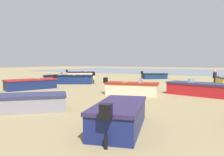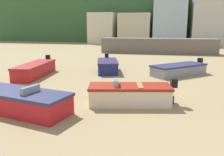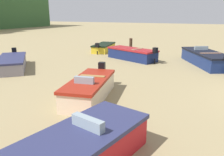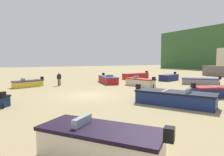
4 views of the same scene
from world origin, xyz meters
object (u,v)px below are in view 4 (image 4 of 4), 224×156
Objects in this scene: boat_cream_2 at (101,142)px; boat_grey_0 at (200,81)px; boat_navy_3 at (169,77)px; boat_navy_10 at (218,92)px; boat_yellow_9 at (28,83)px; boat_red_5 at (108,80)px; boat_navy_1 at (174,98)px; boat_red_6 at (136,76)px; boat_cream_7 at (140,82)px; beach_walker_foreground at (59,78)px.

boat_grey_0 is at bearing -7.23° from boat_cream_2.
boat_navy_3 reaches higher than boat_navy_10.
boat_yellow_9 is (-19.09, -0.20, -0.08)m from boat_cream_2.
boat_navy_3 reaches higher than boat_grey_0.
boat_cream_2 is 20.56m from boat_red_5.
boat_yellow_9 is (-8.10, -19.46, -0.01)m from boat_grey_0.
boat_navy_1 is at bearing -8.50° from boat_cream_2.
boat_navy_1 reaches higher than boat_yellow_9.
boat_cream_7 is (7.67, -4.85, -0.01)m from boat_red_6.
boat_navy_1 is 1.49× the size of boat_yellow_9.
boat_cream_2 is 25.44m from boat_navy_3.
boat_cream_2 reaches higher than boat_cream_7.
boat_red_6 is at bearing -170.37° from boat_navy_10.
boat_cream_7 is 2.55× the size of beach_walker_foreground.
boat_grey_0 is 13.59m from boat_navy_1.
boat_grey_0 is 22.17m from boat_cream_2.
boat_red_6 is (-21.19, 16.58, -0.01)m from boat_cream_2.
boat_navy_3 is at bearing 3.44° from boat_cream_2.
beach_walker_foreground is at bearing -123.07° from boat_navy_10.
boat_navy_10 is 2.82× the size of beach_walker_foreground.
boat_navy_3 is 19.75m from boat_yellow_9.
boat_navy_1 is 1.03× the size of boat_red_5.
boat_cream_7 reaches higher than boat_grey_0.
boat_red_6 is 17.04m from boat_navy_10.
boat_red_5 is (-7.12, -9.51, 0.05)m from boat_grey_0.
boat_navy_10 is (16.68, -3.51, -0.02)m from boat_red_6.
boat_red_5 is 7.50m from boat_red_6.
boat_cream_2 reaches higher than boat_navy_10.
beach_walker_foreground is (-1.90, -16.16, 0.48)m from boat_navy_3.
boat_cream_2 is at bearing -49.43° from boat_navy_10.
boat_navy_10 is (14.58, 13.27, 0.06)m from boat_yellow_9.
boat_cream_2 is at bearing 0.37° from boat_navy_1.
boat_red_5 is (-1.63, -9.63, -0.01)m from boat_navy_3.
boat_red_5 reaches higher than boat_navy_10.
boat_grey_0 is 1.17× the size of boat_yellow_9.
boat_navy_1 is 1.31× the size of boat_cream_2.
beach_walker_foreground is at bearing -101.19° from boat_navy_1.
boat_grey_0 is 1.10× the size of boat_navy_3.
boat_red_5 is 1.03× the size of boat_red_6.
boat_red_6 is at bearing 6.18° from beach_walker_foreground.
boat_navy_1 is 14.94m from beach_walker_foreground.
boat_cream_7 is at bearing 126.10° from boat_red_5.
boat_navy_10 reaches higher than boat_cream_7.
boat_cream_7 is at bearing 12.11° from boat_cream_2.
boat_navy_1 reaches higher than boat_cream_2.
boat_navy_10 is at bearing 161.97° from boat_red_6.
boat_cream_2 reaches higher than boat_grey_0.
beach_walker_foreground reaches higher than boat_navy_3.
boat_grey_0 is at bearing -133.35° from boat_yellow_9.
boat_red_5 is at bearing 24.78° from boat_cream_2.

